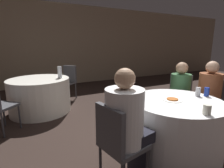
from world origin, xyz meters
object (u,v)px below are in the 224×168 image
Objects in this scene: table_near at (175,126)px; chair_near_west at (117,139)px; chair_near_northeast at (180,95)px; bottle_far at (60,72)px; table_far at (40,95)px; person_white_shirt at (128,126)px; person_green_jacket at (179,95)px; chair_far_northeast at (68,79)px; chair_near_east at (211,100)px; pizza_plate_near at (172,99)px; soda_can_silver at (198,92)px; soda_can_blue at (207,92)px; person_floral_shirt at (207,98)px.

table_near is 1.34× the size of chair_near_west.
bottle_far is (-1.79, 1.66, 0.31)m from chair_near_northeast.
person_white_shirt reaches higher than table_far.
chair_far_northeast is at bearing -11.49° from person_green_jacket.
chair_far_northeast is (-1.65, 2.88, 0.00)m from chair_near_east.
person_white_shirt reaches higher than person_green_jacket.
chair_near_northeast is at bearing 14.43° from chair_near_east.
chair_near_northeast is at bearing -38.24° from table_far.
table_near is at bearing -43.46° from pizza_plate_near.
person_green_jacket is (1.49, 0.69, -0.05)m from person_white_shirt.
pizza_plate_near is at bearing 87.63° from chair_near_east.
chair_near_west and chair_far_northeast have the same top height.
chair_near_west is 1.00× the size of chair_far_northeast.
soda_can_silver is at bearing 87.07° from chair_near_west.
chair_near_west is (0.46, -2.57, 0.17)m from table_far.
table_far is at bearing 9.50° from person_green_jacket.
soda_can_silver is 0.12m from soda_can_blue.
table_near is 0.86m from person_green_jacket.
person_green_jacket is at bearing 103.70° from person_white_shirt.
soda_can_silver is 2.69m from bottle_far.
chair_near_northeast reaches higher than pizza_plate_near.
soda_can_blue is at bearing 105.39° from chair_near_east.
person_floral_shirt is at bearing 31.90° from soda_can_blue.
bottle_far is (-0.18, 2.46, 0.21)m from person_white_shirt.
chair_near_east is 7.20× the size of soda_can_blue.
chair_far_northeast is 0.90m from bottle_far.
table_near is 0.87m from person_floral_shirt.
soda_can_silver is (1.08, -3.05, 0.25)m from chair_far_northeast.
soda_can_blue is at bearing -57.03° from bottle_far.
pizza_plate_near is (0.63, -3.02, 0.19)m from chair_far_northeast.
chair_near_east is 3.32m from chair_far_northeast.
pizza_plate_near is at bearing -59.07° from table_far.
chair_near_northeast is 1.00× the size of chair_far_northeast.
pizza_plate_near is 2.13× the size of soda_can_silver.
person_green_jacket is 0.63m from soda_can_blue.
person_green_jacket reaches higher than chair_near_east.
person_white_shirt is 9.93× the size of soda_can_blue.
pizza_plate_near is (-0.69, -0.49, 0.15)m from person_green_jacket.
chair_near_east is at bearing 7.78° from pizza_plate_near.
chair_near_northeast is at bearing 68.33° from soda_can_blue.
chair_near_east is (0.21, -0.45, 0.00)m from chair_near_northeast.
chair_far_northeast is 3.60× the size of bottle_far.
pizza_plate_near is at bearing 87.20° from person_floral_shirt.
chair_far_northeast reaches higher than soda_can_blue.
chair_near_east and chair_far_northeast have the same top height.
chair_near_northeast is at bearing -4.06° from person_floral_shirt.
chair_far_northeast is at bearing 19.67° from chair_near_east.
table_near is 1.34× the size of chair_far_northeast.
person_white_shirt is (-0.83, -0.17, 0.27)m from table_near.
pizza_plate_near is 0.45m from soda_can_silver.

